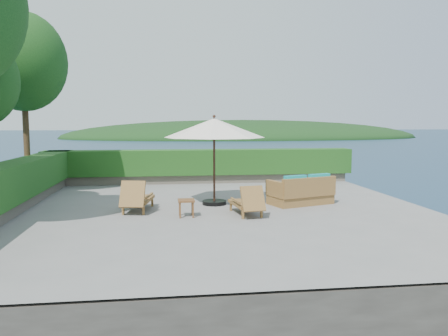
{
  "coord_description": "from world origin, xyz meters",
  "views": [
    {
      "loc": [
        -1.36,
        -12.0,
        2.46
      ],
      "look_at": [
        0.3,
        0.8,
        1.1
      ],
      "focal_mm": 35.0,
      "sensor_mm": 36.0,
      "label": 1
    }
  ],
  "objects": [
    {
      "name": "side_table",
      "position": [
        -0.9,
        -0.78,
        0.37
      ],
      "size": [
        0.43,
        0.43,
        0.45
      ],
      "rotation": [
        0.0,
        0.0,
        0.01
      ],
      "color": "brown",
      "rests_on": "ground"
    },
    {
      "name": "planter_wall_far",
      "position": [
        0.0,
        5.6,
        0.18
      ],
      "size": [
        12.0,
        0.6,
        0.36
      ],
      "primitive_type": "cube",
      "color": "#686153",
      "rests_on": "ground"
    },
    {
      "name": "ocean",
      "position": [
        0.0,
        0.0,
        -3.0
      ],
      "size": [
        600.0,
        600.0,
        0.0
      ],
      "primitive_type": "plane",
      "color": "#17364A",
      "rests_on": "ground"
    },
    {
      "name": "lounge_right",
      "position": [
        0.71,
        -0.8,
        0.35
      ],
      "size": [
        0.8,
        1.52,
        0.84
      ],
      "rotation": [
        0.0,
        0.0,
        0.14
      ],
      "color": "olive",
      "rests_on": "ground"
    },
    {
      "name": "hedge_left",
      "position": [
        -5.6,
        0.0,
        0.85
      ],
      "size": [
        0.9,
        12.4,
        1.0
      ],
      "primitive_type": "cube",
      "color": "#164814",
      "rests_on": "planter_wall_left"
    },
    {
      "name": "tree_far",
      "position": [
        -6.0,
        3.2,
        4.4
      ],
      "size": [
        2.8,
        2.8,
        6.03
      ],
      "color": "#49361C",
      "rests_on": "ground"
    },
    {
      "name": "hedge_far",
      "position": [
        0.0,
        5.6,
        0.85
      ],
      "size": [
        12.4,
        0.9,
        1.0
      ],
      "primitive_type": "cube",
      "color": "#164814",
      "rests_on": "planter_wall_far"
    },
    {
      "name": "planter_wall_left",
      "position": [
        -5.6,
        0.0,
        0.18
      ],
      "size": [
        0.6,
        12.0,
        0.36
      ],
      "primitive_type": "cube",
      "color": "#686153",
      "rests_on": "ground"
    },
    {
      "name": "wicker_loveseat",
      "position": [
        2.62,
        0.53,
        0.36
      ],
      "size": [
        2.09,
        1.52,
        0.93
      ],
      "rotation": [
        0.0,
        0.0,
        0.33
      ],
      "color": "olive",
      "rests_on": "ground"
    },
    {
      "name": "foundation",
      "position": [
        0.0,
        0.0,
        -1.55
      ],
      "size": [
        12.0,
        12.0,
        3.0
      ],
      "primitive_type": "cube",
      "color": "#554D43",
      "rests_on": "ocean"
    },
    {
      "name": "ground",
      "position": [
        0.0,
        0.0,
        0.0
      ],
      "size": [
        12.0,
        12.0,
        0.0
      ],
      "primitive_type": "plane",
      "color": "gray",
      "rests_on": "ground"
    },
    {
      "name": "offshore_island",
      "position": [
        25.0,
        140.0,
        -3.0
      ],
      "size": [
        126.0,
        57.6,
        12.6
      ],
      "primitive_type": "ellipsoid",
      "color": "black",
      "rests_on": "ocean"
    },
    {
      "name": "patio_umbrella",
      "position": [
        0.01,
        0.84,
        2.26
      ],
      "size": [
        3.48,
        3.48,
        2.68
      ],
      "rotation": [
        0.0,
        0.0,
        -0.18
      ],
      "color": "black",
      "rests_on": "ground"
    },
    {
      "name": "lounge_left",
      "position": [
        -2.21,
        0.07,
        0.38
      ],
      "size": [
        0.89,
        1.66,
        0.91
      ],
      "rotation": [
        0.0,
        0.0,
        -0.17
      ],
      "color": "olive",
      "rests_on": "ground"
    }
  ]
}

